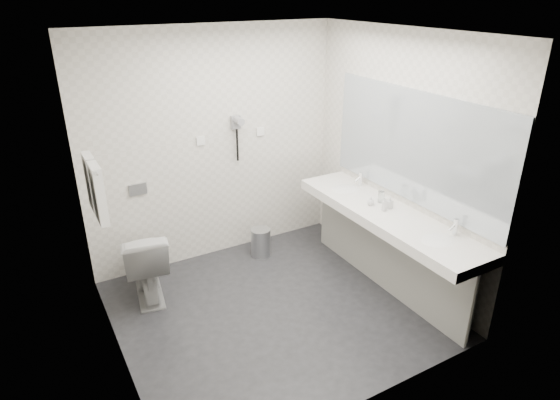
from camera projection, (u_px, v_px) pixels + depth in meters
floor at (274, 309)px, 4.59m from camera, size 2.80×2.80×0.00m
ceiling at (272, 33)px, 3.57m from camera, size 2.80×2.80×0.00m
wall_back at (214, 148)px, 5.11m from camera, size 2.80×0.00×2.80m
wall_front at (373, 257)px, 3.05m from camera, size 2.80×0.00×2.80m
wall_left at (103, 225)px, 3.44m from camera, size 0.00×2.60×2.60m
wall_right at (398, 161)px, 4.71m from camera, size 0.00×2.60×2.60m
vanity_counter at (386, 216)px, 4.61m from camera, size 0.55×2.20×0.10m
vanity_panel at (384, 254)px, 4.79m from camera, size 0.03×2.15×0.75m
vanity_post_near at (471, 308)px, 3.98m from camera, size 0.06×0.06×0.75m
vanity_post_far at (327, 214)px, 5.63m from camera, size 0.06×0.06×0.75m
mirror at (414, 147)px, 4.46m from camera, size 0.02×2.20×1.05m
basin_near at (438, 242)px, 4.08m from camera, size 0.40×0.31×0.05m
basin_far at (346, 190)px, 5.11m from camera, size 0.40×0.31×0.05m
faucet_near at (456, 227)px, 4.13m from camera, size 0.04×0.04×0.15m
faucet_far at (361, 179)px, 5.16m from camera, size 0.04×0.04×0.15m
soap_bottle_a at (390, 202)px, 4.64m from camera, size 0.06×0.06×0.12m
soap_bottle_b at (371, 201)px, 4.71m from camera, size 0.09×0.09×0.09m
soap_bottle_c at (384, 204)px, 4.58m from camera, size 0.07×0.07×0.14m
glass_left at (381, 197)px, 4.76m from camera, size 0.08×0.08×0.12m
toilet at (145, 263)px, 4.65m from camera, size 0.53×0.79×0.74m
flush_plate at (138, 189)px, 4.83m from camera, size 0.18×0.02×0.12m
pedal_bin at (261, 243)px, 5.45m from camera, size 0.23×0.23×0.31m
bin_lid at (261, 230)px, 5.39m from camera, size 0.22×0.22×0.02m
towel_rail at (89, 162)px, 3.78m from camera, size 0.02×0.62×0.02m
towel_near at (99, 194)px, 3.76m from camera, size 0.07×0.24×0.48m
towel_far at (92, 182)px, 3.99m from camera, size 0.07×0.24×0.48m
dryer_cradle at (236, 122)px, 5.10m from camera, size 0.10×0.04×0.14m
dryer_barrel at (239, 121)px, 5.03m from camera, size 0.08×0.14×0.08m
dryer_cord at (237, 145)px, 5.19m from camera, size 0.02×0.02×0.35m
switch_plate_a at (201, 141)px, 4.99m from camera, size 0.09×0.02×0.09m
switch_plate_b at (260, 132)px, 5.31m from camera, size 0.09×0.02×0.09m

